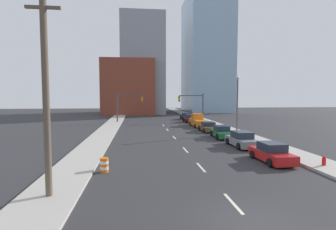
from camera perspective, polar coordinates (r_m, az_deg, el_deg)
The scene contains 25 objects.
ground_plane at distance 11.66m, azimuth 17.71°, elevation -21.64°, with size 200.00×200.00×0.00m, color #2D2D30.
sidewalk_left at distance 56.39m, azimuth -11.11°, elevation -0.95°, with size 2.94×92.95×0.18m.
sidewalk_right at distance 57.76m, azimuth 6.57°, elevation -0.78°, with size 2.94×92.95×0.18m.
lane_stripe_at_2m at distance 13.34m, azimuth 13.98°, elevation -18.13°, with size 0.16×2.40×0.01m, color beige.
lane_stripe_at_8m at distance 19.02m, azimuth 7.18°, elevation -11.22°, with size 0.16×2.40×0.01m, color beige.
lane_stripe_at_14m at distance 24.72m, azimuth 3.82°, elevation -7.60°, with size 0.16×2.40×0.01m, color beige.
lane_stripe_at_22m at distance 31.87m, azimuth 1.39°, elevation -4.93°, with size 0.16×2.40×0.01m, color beige.
lane_stripe_at_29m at distance 39.18m, azimuth -0.14°, elevation -3.22°, with size 0.16×2.40×0.01m, color beige.
lane_stripe_at_35m at distance 45.06m, azimuth -1.01°, elevation -2.26°, with size 0.16×2.40×0.01m, color beige.
building_brick_left at distance 75.42m, azimuth -8.54°, elevation 5.89°, with size 14.00×16.00×14.75m.
building_office_center at distance 79.84m, azimuth -5.60°, elevation 10.39°, with size 12.00×20.00×27.46m.
building_glass_right at distance 87.25m, azimuth 8.32°, elevation 12.78°, with size 13.00×20.00×36.36m.
traffic_signal_left at distance 49.98m, azimuth -9.25°, elevation 2.52°, with size 4.97×0.35×5.53m.
traffic_signal_right at distance 51.17m, azimuth 5.94°, elevation 2.59°, with size 4.97×0.35×5.53m.
utility_pole_left_near at distance 13.77m, azimuth -25.05°, elevation 4.03°, with size 1.60×0.32×9.95m.
traffic_barrel at distance 18.13m, azimuth -13.71°, elevation -10.53°, with size 0.56×0.56×0.95m.
street_lamp at distance 36.17m, azimuth 14.86°, elevation 3.22°, with size 0.44×0.44×7.76m.
fire_hydrant at distance 21.65m, azimuth 30.82°, elevation -8.76°, with size 0.26×0.26×0.84m.
sedan_red at distance 21.71m, azimuth 21.63°, elevation -7.74°, with size 2.09×4.41×1.49m.
sedan_gray at distance 27.12m, azimuth 15.79°, elevation -5.22°, with size 2.20×4.68×1.52m.
sedan_green at distance 32.29m, azimuth 11.58°, elevation -3.69°, with size 2.20×4.67×1.48m.
sedan_brown at distance 37.61m, azimuth 8.75°, elevation -2.62°, with size 2.11×4.28×1.37m.
pickup_truck_orange at distance 43.93m, azimuth 6.59°, elevation -1.36°, with size 2.24×6.38×2.07m.
sedan_maroon at distance 50.49m, azimuth 4.74°, elevation -0.80°, with size 2.06×4.26×1.51m.
sedan_navy at distance 56.51m, azimuth 3.97°, elevation -0.29°, with size 2.18×4.48×1.46m.
Camera 1 is at (-4.44, -9.53, 5.04)m, focal length 28.00 mm.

